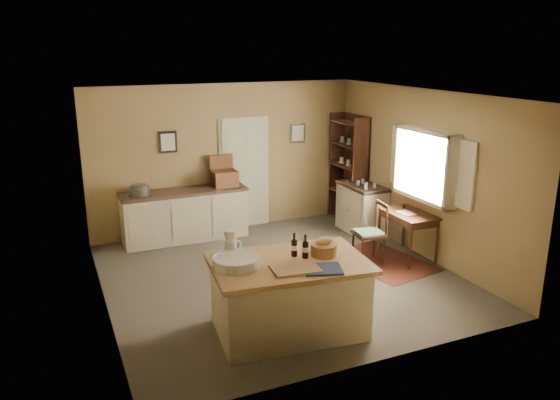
# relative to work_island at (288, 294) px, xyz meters

# --- Properties ---
(ground) EXTENTS (5.00, 5.00, 0.00)m
(ground) POSITION_rel_work_island_xyz_m (0.55, 1.50, -0.48)
(ground) COLOR #524A3F
(ground) RESTS_ON ground
(wall_back) EXTENTS (5.00, 0.10, 2.70)m
(wall_back) POSITION_rel_work_island_xyz_m (0.55, 4.00, 0.87)
(wall_back) COLOR olive
(wall_back) RESTS_ON ground
(wall_front) EXTENTS (5.00, 0.10, 2.70)m
(wall_front) POSITION_rel_work_island_xyz_m (0.55, -1.00, 0.87)
(wall_front) COLOR olive
(wall_front) RESTS_ON ground
(wall_left) EXTENTS (0.10, 5.00, 2.70)m
(wall_left) POSITION_rel_work_island_xyz_m (-1.95, 1.50, 0.87)
(wall_left) COLOR olive
(wall_left) RESTS_ON ground
(wall_right) EXTENTS (0.10, 5.00, 2.70)m
(wall_right) POSITION_rel_work_island_xyz_m (3.05, 1.50, 0.87)
(wall_right) COLOR olive
(wall_right) RESTS_ON ground
(ceiling) EXTENTS (5.00, 5.00, 0.00)m
(ceiling) POSITION_rel_work_island_xyz_m (0.55, 1.50, 2.22)
(ceiling) COLOR silver
(ceiling) RESTS_ON wall_back
(door) EXTENTS (0.97, 0.06, 2.11)m
(door) POSITION_rel_work_island_xyz_m (0.90, 3.97, 0.57)
(door) COLOR #BCBC9D
(door) RESTS_ON ground
(framed_prints) EXTENTS (2.82, 0.02, 0.38)m
(framed_prints) POSITION_rel_work_island_xyz_m (0.75, 3.97, 1.24)
(framed_prints) COLOR black
(framed_prints) RESTS_ON ground
(window) EXTENTS (0.25, 1.99, 1.12)m
(window) POSITION_rel_work_island_xyz_m (2.97, 1.30, 1.07)
(window) COLOR beige
(window) RESTS_ON ground
(work_island) EXTENTS (1.95, 1.38, 1.20)m
(work_island) POSITION_rel_work_island_xyz_m (0.00, 0.00, 0.00)
(work_island) COLOR beige
(work_island) RESTS_ON ground
(sideboard) EXTENTS (2.20, 0.62, 1.18)m
(sideboard) POSITION_rel_work_island_xyz_m (-0.32, 3.70, -0.00)
(sideboard) COLOR beige
(sideboard) RESTS_ON ground
(rug) EXTENTS (1.37, 1.77, 0.01)m
(rug) POSITION_rel_work_island_xyz_m (2.30, 1.39, -0.48)
(rug) COLOR #4D1C12
(rug) RESTS_ON ground
(writing_desk) EXTENTS (0.58, 0.95, 0.82)m
(writing_desk) POSITION_rel_work_island_xyz_m (2.75, 1.39, 0.19)
(writing_desk) COLOR #341B0E
(writing_desk) RESTS_ON ground
(desk_chair) EXTENTS (0.51, 0.51, 0.96)m
(desk_chair) POSITION_rel_work_island_xyz_m (2.06, 1.46, 0.00)
(desk_chair) COLOR black
(desk_chair) RESTS_ON ground
(right_cabinet) EXTENTS (0.57, 1.01, 0.99)m
(right_cabinet) POSITION_rel_work_island_xyz_m (2.75, 2.78, -0.02)
(right_cabinet) COLOR beige
(right_cabinet) RESTS_ON ground
(shelving_unit) EXTENTS (0.35, 0.94, 2.08)m
(shelving_unit) POSITION_rel_work_island_xyz_m (2.90, 3.50, 0.56)
(shelving_unit) COLOR black
(shelving_unit) RESTS_ON ground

